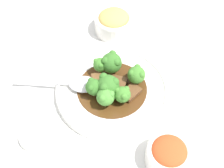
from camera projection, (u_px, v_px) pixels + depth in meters
ground_plane at (112, 92)px, 0.77m from camera, size 4.00×4.00×0.00m
main_plate at (112, 90)px, 0.76m from camera, size 0.28×0.28×0.02m
beef_strip_0 at (115, 82)px, 0.76m from camera, size 0.05×0.06×0.01m
beef_strip_1 at (131, 92)px, 0.74m from camera, size 0.05×0.04×0.01m
beef_strip_2 at (98, 82)px, 0.76m from camera, size 0.05×0.05×0.01m
broccoli_floret_0 at (94, 87)px, 0.72m from camera, size 0.04×0.04×0.05m
broccoli_floret_1 at (100, 65)px, 0.76m from camera, size 0.03×0.03×0.05m
broccoli_floret_2 at (111, 62)px, 0.76m from camera, size 0.05×0.05×0.06m
broccoli_floret_3 at (105, 97)px, 0.71m from camera, size 0.04×0.04×0.05m
broccoli_floret_4 at (122, 94)px, 0.71m from camera, size 0.04×0.04×0.04m
broccoli_floret_5 at (136, 74)px, 0.75m from camera, size 0.04×0.04×0.05m
broccoli_floret_6 at (107, 85)px, 0.72m from camera, size 0.05×0.05×0.06m
serving_spoon at (79, 84)px, 0.75m from camera, size 0.11×0.20×0.01m
side_bowl_kimchi at (168, 154)px, 0.64m from camera, size 0.09×0.09×0.06m
side_bowl_appetizer at (114, 22)px, 0.88m from camera, size 0.11×0.11×0.06m
sauce_dish at (36, 136)px, 0.69m from camera, size 0.08×0.08×0.01m
paper_napkin at (16, 109)px, 0.74m from camera, size 0.15×0.10×0.01m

